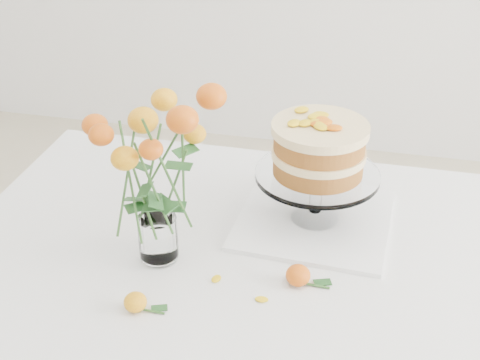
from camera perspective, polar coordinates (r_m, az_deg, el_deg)
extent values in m
cube|color=tan|center=(1.41, 3.79, -7.54)|extent=(1.40, 0.90, 0.04)
cylinder|color=tan|center=(2.08, -11.93, -7.06)|extent=(0.06, 0.06, 0.71)
cube|color=white|center=(1.40, 3.82, -6.80)|extent=(1.42, 0.92, 0.01)
cube|color=white|center=(1.84, 6.17, -0.88)|extent=(1.42, 0.01, 0.20)
cube|color=white|center=(1.51, 6.35, -3.39)|extent=(0.35, 0.35, 0.01)
cylinder|color=white|center=(1.48, 6.50, -1.18)|extent=(0.03, 0.03, 0.09)
cylinder|color=white|center=(1.45, 6.61, 0.48)|extent=(0.27, 0.27, 0.01)
cylinder|color=#A95F26|center=(1.44, 6.67, 1.34)|extent=(0.24, 0.24, 0.04)
cylinder|color=beige|center=(1.42, 6.74, 2.33)|extent=(0.25, 0.25, 0.02)
cylinder|color=#A95F26|center=(1.41, 6.80, 3.33)|extent=(0.24, 0.24, 0.04)
cylinder|color=beige|center=(1.40, 6.87, 4.38)|extent=(0.26, 0.26, 0.02)
cylinder|color=white|center=(1.40, -6.88, -6.52)|extent=(0.06, 0.06, 0.01)
cylinder|color=white|center=(1.37, -7.01, -4.84)|extent=(0.08, 0.08, 0.09)
ellipsoid|color=#FFB116|center=(1.27, -8.92, -10.25)|extent=(0.04, 0.04, 0.04)
cylinder|color=#346126|center=(1.28, -7.58, -11.08)|extent=(0.05, 0.01, 0.00)
ellipsoid|color=#D5630A|center=(1.32, 4.97, -8.10)|extent=(0.05, 0.05, 0.04)
cylinder|color=#346126|center=(1.33, 6.40, -8.97)|extent=(0.06, 0.01, 0.00)
ellipsoid|color=yellow|center=(1.34, -2.04, -8.44)|extent=(0.03, 0.02, 0.00)
ellipsoid|color=yellow|center=(1.29, 1.86, -10.16)|extent=(0.03, 0.02, 0.00)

